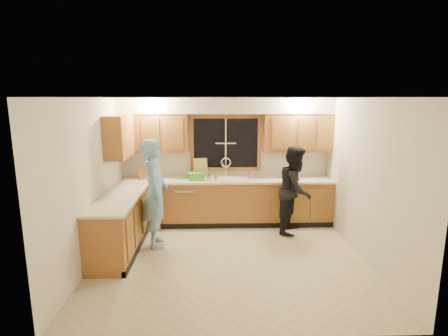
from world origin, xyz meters
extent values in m
plane|color=#C1B695|center=(0.00, 0.00, 0.00)|extent=(4.20, 4.20, 0.00)
plane|color=white|center=(0.00, 0.00, 2.50)|extent=(4.20, 4.20, 0.00)
plane|color=silver|center=(0.00, 1.90, 1.25)|extent=(4.20, 0.00, 4.20)
plane|color=silver|center=(-2.10, 0.00, 1.25)|extent=(0.00, 3.80, 3.80)
plane|color=silver|center=(2.10, 0.00, 1.25)|extent=(0.00, 3.80, 3.80)
cube|color=#A96731|center=(0.00, 1.60, 0.44)|extent=(4.20, 0.60, 0.88)
cube|color=#A96731|center=(-1.80, 0.35, 0.44)|extent=(0.60, 1.90, 0.88)
cube|color=beige|center=(0.00, 1.58, 0.90)|extent=(4.20, 0.63, 0.04)
cube|color=beige|center=(-1.79, 0.35, 0.90)|extent=(0.63, 1.90, 0.04)
cube|color=#A96731|center=(-1.43, 1.73, 1.83)|extent=(1.35, 0.33, 0.75)
cube|color=#A96731|center=(1.43, 1.73, 1.83)|extent=(1.35, 0.33, 0.75)
cube|color=#A96731|center=(-1.94, 1.12, 1.83)|extent=(0.33, 0.90, 0.75)
cube|color=silver|center=(0.00, 1.72, 2.35)|extent=(4.20, 0.35, 0.30)
cube|color=black|center=(0.00, 1.90, 1.60)|extent=(1.30, 0.01, 1.00)
cube|color=#A96731|center=(0.00, 1.89, 2.14)|extent=(1.44, 0.03, 0.07)
cube|color=#A96731|center=(0.00, 1.89, 1.07)|extent=(1.44, 0.03, 0.07)
cube|color=#A96731|center=(-0.69, 1.89, 1.60)|extent=(0.07, 0.03, 1.00)
cube|color=#A96731|center=(0.69, 1.89, 1.60)|extent=(0.07, 0.03, 1.00)
cube|color=white|center=(0.00, 1.60, 0.93)|extent=(0.86, 0.52, 0.03)
cube|color=white|center=(-0.21, 1.60, 0.84)|extent=(0.38, 0.42, 0.18)
cube|color=white|center=(0.21, 1.60, 0.84)|extent=(0.38, 0.42, 0.18)
cylinder|color=silver|center=(0.00, 1.80, 1.08)|extent=(0.04, 0.04, 0.28)
torus|color=silver|center=(0.00, 1.80, 1.22)|extent=(0.21, 0.03, 0.21)
cube|color=silver|center=(-0.85, 1.59, 0.41)|extent=(0.60, 0.56, 0.82)
cube|color=silver|center=(-1.80, -0.22, 0.45)|extent=(0.58, 0.75, 0.90)
imported|color=#74A6DB|center=(-1.24, 0.55, 0.92)|extent=(0.55, 0.74, 1.84)
imported|color=black|center=(1.27, 1.10, 0.82)|extent=(0.91, 0.99, 1.65)
cube|color=#99652A|center=(-1.67, 1.63, 1.03)|extent=(0.15, 0.14, 0.23)
cube|color=tan|center=(-0.52, 1.80, 1.11)|extent=(0.30, 0.16, 0.38)
cube|color=green|center=(-0.59, 1.55, 0.99)|extent=(0.33, 0.31, 0.14)
imported|color=#DE5487|center=(0.50, 1.66, 1.01)|extent=(0.09, 0.09, 0.19)
imported|color=silver|center=(1.18, 1.68, 0.95)|extent=(0.23, 0.23, 0.05)
cylinder|color=beige|center=(-0.34, 1.43, 0.98)|extent=(0.08, 0.08, 0.11)
cylinder|color=beige|center=(-0.21, 1.38, 0.98)|extent=(0.07, 0.07, 0.11)
camera|label=1|loc=(-0.24, -5.16, 2.48)|focal=28.00mm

